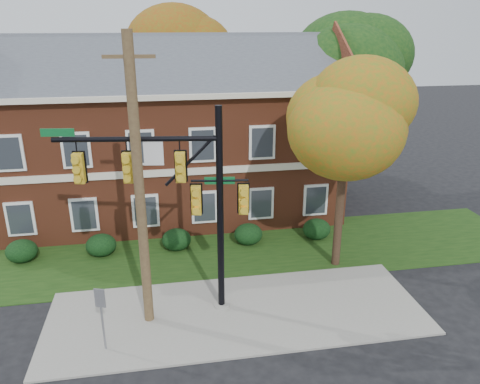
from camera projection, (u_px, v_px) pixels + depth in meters
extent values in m
plane|color=black|center=(242.00, 330.00, 16.67)|extent=(120.00, 120.00, 0.00)
cube|color=gray|center=(237.00, 313.00, 17.58)|extent=(14.00, 5.00, 0.08)
cube|color=#193811|center=(220.00, 252.00, 22.21)|extent=(30.00, 6.00, 0.04)
cube|color=brown|center=(170.00, 151.00, 26.25)|extent=(18.00, 8.00, 7.00)
cube|color=beige|center=(166.00, 85.00, 25.00)|extent=(18.80, 8.80, 0.24)
cube|color=beige|center=(172.00, 172.00, 22.52)|extent=(18.00, 0.12, 0.35)
ellipsoid|color=black|center=(22.00, 251.00, 21.25)|extent=(1.40, 1.26, 1.05)
ellipsoid|color=black|center=(101.00, 245.00, 21.81)|extent=(1.40, 1.26, 1.05)
ellipsoid|color=black|center=(177.00, 239.00, 22.37)|extent=(1.40, 1.26, 1.05)
ellipsoid|color=black|center=(248.00, 234.00, 22.93)|extent=(1.40, 1.26, 1.05)
ellipsoid|color=black|center=(317.00, 229.00, 23.49)|extent=(1.40, 1.26, 1.05)
cylinder|color=black|center=(340.00, 205.00, 20.18)|extent=(0.36, 0.36, 5.76)
ellipsoid|color=#CA5111|center=(346.00, 123.00, 18.94)|extent=(4.25, 4.25, 3.60)
ellipsoid|color=#CA5111|center=(366.00, 109.00, 18.49)|extent=(3.50, 3.50, 3.00)
cylinder|color=black|center=(348.00, 138.00, 28.93)|extent=(0.36, 0.36, 7.04)
ellipsoid|color=black|center=(354.00, 65.00, 27.41)|extent=(5.95, 5.95, 5.04)
ellipsoid|color=black|center=(373.00, 55.00, 26.86)|extent=(4.90, 4.90, 4.20)
cylinder|color=black|center=(180.00, 117.00, 33.69)|extent=(0.36, 0.36, 7.68)
ellipsoid|color=#9D340D|center=(177.00, 48.00, 32.04)|extent=(6.46, 6.46, 5.47)
ellipsoid|color=#9D340D|center=(191.00, 39.00, 31.45)|extent=(5.32, 5.32, 4.56)
cylinder|color=gray|center=(222.00, 306.00, 17.94)|extent=(0.62, 0.62, 0.18)
cylinder|color=black|center=(220.00, 214.00, 16.64)|extent=(0.27, 0.27, 7.77)
cylinder|color=black|center=(136.00, 139.00, 15.58)|extent=(5.52, 0.92, 0.18)
cylinder|color=black|center=(220.00, 181.00, 16.20)|extent=(1.99, 0.36, 0.09)
cube|color=gold|center=(79.00, 168.00, 15.86)|extent=(0.53, 0.40, 1.29)
cube|color=gold|center=(128.00, 168.00, 15.92)|extent=(0.53, 0.40, 1.29)
cube|color=gold|center=(181.00, 167.00, 15.98)|extent=(0.53, 0.40, 1.29)
cube|color=silver|center=(154.00, 153.00, 15.78)|extent=(0.67, 0.13, 0.83)
cube|color=#0B5625|center=(57.00, 133.00, 15.41)|extent=(1.11, 0.19, 0.27)
cube|color=gold|center=(196.00, 200.00, 16.42)|extent=(0.53, 0.40, 1.29)
cube|color=gold|center=(244.00, 200.00, 16.47)|extent=(0.53, 0.40, 1.29)
cube|color=#0B5625|center=(220.00, 181.00, 16.20)|extent=(1.05, 0.19, 0.26)
cylinder|color=#4B3723|center=(139.00, 191.00, 15.44)|extent=(0.36, 0.36, 10.15)
cube|color=#4B3723|center=(129.00, 56.00, 13.96)|extent=(1.58, 0.23, 0.11)
cylinder|color=slate|center=(103.00, 321.00, 15.22)|extent=(0.08, 0.08, 2.36)
cube|color=slate|center=(100.00, 298.00, 14.92)|extent=(0.34, 0.15, 0.67)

